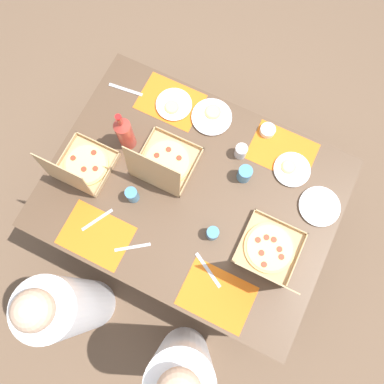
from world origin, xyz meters
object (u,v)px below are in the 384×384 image
at_px(pizza_box_corner_right, 164,164).
at_px(cup_clear_right, 213,233).
at_px(diner_left_seat, 182,367).
at_px(diner_right_seat, 70,307).
at_px(plate_near_left, 319,206).
at_px(pizza_box_corner_left, 82,167).
at_px(cup_red, 132,195).
at_px(pizza_box_edge_far, 268,254).
at_px(plate_middle, 292,169).
at_px(plate_far_right, 174,105).
at_px(soda_bottle, 125,133).
at_px(cup_spare, 241,151).
at_px(cup_clear_left, 245,174).
at_px(plate_far_left, 212,117).
at_px(condiment_bowl, 268,130).

height_order(pizza_box_corner_right, cup_clear_right, pizza_box_corner_right).
bearing_deg(diner_left_seat, diner_right_seat, 0.00).
relative_size(plate_near_left, diner_left_seat, 0.19).
xyz_separation_m(pizza_box_corner_left, cup_red, (-0.32, 0.02, 0.00)).
relative_size(pizza_box_edge_far, plate_middle, 1.69).
height_order(plate_far_right, soda_bottle, soda_bottle).
distance_m(plate_far_right, soda_bottle, 0.36).
relative_size(pizza_box_corner_right, cup_spare, 3.93).
relative_size(plate_far_right, diner_left_seat, 0.18).
distance_m(cup_clear_right, diner_right_seat, 0.92).
bearing_deg(diner_right_seat, cup_red, -96.78).
height_order(soda_bottle, cup_clear_left, soda_bottle).
xyz_separation_m(plate_far_right, soda_bottle, (0.13, 0.32, 0.12)).
bearing_deg(plate_far_left, cup_red, 73.75).
relative_size(pizza_box_corner_left, plate_middle, 1.56).
height_order(cup_clear_right, cup_clear_left, cup_clear_left).
distance_m(plate_near_left, diner_left_seat, 1.13).
bearing_deg(pizza_box_edge_far, cup_spare, -52.07).
bearing_deg(soda_bottle, cup_clear_left, -171.72).
bearing_deg(cup_clear_left, diner_left_seat, 97.42).
relative_size(plate_middle, cup_red, 1.95).
xyz_separation_m(plate_far_right, cup_spare, (-0.47, 0.10, 0.03)).
height_order(plate_far_right, cup_red, cup_red).
xyz_separation_m(pizza_box_corner_right, plate_far_left, (-0.11, -0.39, -0.04)).
bearing_deg(cup_spare, plate_near_left, 169.93).
distance_m(plate_near_left, condiment_bowl, 0.51).
height_order(diner_left_seat, diner_right_seat, diner_left_seat).
relative_size(pizza_box_edge_far, diner_right_seat, 0.31).
bearing_deg(pizza_box_corner_right, diner_right_seat, 80.39).
bearing_deg(diner_right_seat, cup_clear_right, -128.92).
relative_size(cup_clear_right, diner_left_seat, 0.07).
xyz_separation_m(plate_middle, soda_bottle, (0.89, 0.25, 0.12)).
bearing_deg(pizza_box_edge_far, cup_clear_left, -50.25).
bearing_deg(cup_spare, cup_red, 49.03).
height_order(cup_clear_right, diner_left_seat, diner_left_seat).
bearing_deg(diner_right_seat, plate_middle, -123.39).
bearing_deg(cup_clear_right, cup_clear_left, -92.85).
relative_size(plate_far_left, condiment_bowl, 2.68).
relative_size(plate_middle, soda_bottle, 0.63).
bearing_deg(pizza_box_corner_right, cup_spare, -143.76).
distance_m(pizza_box_edge_far, cup_red, 0.77).
bearing_deg(diner_left_seat, condiment_bowl, -84.75).
xyz_separation_m(pizza_box_edge_far, soda_bottle, (0.94, -0.24, 0.08)).
bearing_deg(cup_spare, diner_right_seat, 66.77).
bearing_deg(plate_far_right, diner_right_seat, 88.61).
distance_m(pizza_box_corner_right, cup_clear_left, 0.44).
bearing_deg(cup_red, pizza_box_corner_right, -107.74).
bearing_deg(diner_right_seat, plate_far_left, -101.36).
bearing_deg(soda_bottle, plate_far_left, -135.95).
bearing_deg(pizza_box_edge_far, plate_far_right, -34.15).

